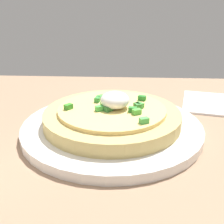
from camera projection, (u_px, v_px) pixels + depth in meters
dining_table at (132, 181)px, 36.27cm from camera, size 94.51×89.09×3.04cm
plate at (112, 127)px, 45.78cm from camera, size 29.03×29.03×1.48cm
pizza at (112, 115)px, 44.96cm from camera, size 21.96×21.96×5.36cm
napkin at (216, 104)px, 57.46cm from camera, size 15.51×15.51×0.40cm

